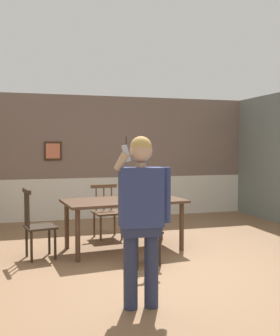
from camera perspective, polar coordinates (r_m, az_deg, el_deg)
ground_plane at (r=5.64m, az=2.12°, el=-13.27°), size 7.67×7.67×0.00m
room_back_partition at (r=8.80m, az=-5.00°, el=1.23°), size 6.68×0.17×2.69m
dining_table at (r=6.09m, az=-2.37°, el=-5.40°), size 1.90×1.13×0.78m
chair_near_window at (r=5.33m, az=0.76°, el=-8.98°), size 0.43×0.43×0.97m
chair_by_doorway at (r=5.83m, az=-14.57°, el=-8.02°), size 0.48×0.48×1.00m
chair_at_table_head at (r=6.94m, az=-4.77°, el=-6.26°), size 0.53×0.53×0.91m
person_figure at (r=3.87m, az=0.25°, el=-6.02°), size 0.58×0.26×1.70m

